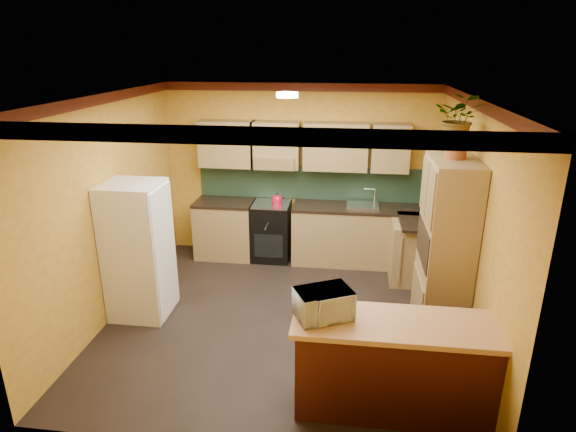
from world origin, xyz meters
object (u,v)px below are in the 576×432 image
object	(u,v)px
pantry	(445,253)
microwave	(323,304)
fridge	(138,250)
stove	(272,231)
breakfast_bar	(397,369)
base_cabinets_back	(311,234)

from	to	relation	value
pantry	microwave	size ratio (longest dim) A/B	4.36
fridge	microwave	size ratio (longest dim) A/B	3.53
fridge	pantry	distance (m)	3.61
stove	microwave	size ratio (longest dim) A/B	1.89
fridge	pantry	size ratio (longest dim) A/B	0.81
pantry	breakfast_bar	bearing A→B (deg)	-113.79
base_cabinets_back	microwave	distance (m)	3.32
base_cabinets_back	stove	world-z (taller)	stove
base_cabinets_back	microwave	xyz separation A→B (m)	(0.37, -3.24, 0.62)
pantry	stove	bearing A→B (deg)	139.62
stove	pantry	xyz separation A→B (m)	(2.26, -1.92, 0.59)
base_cabinets_back	pantry	world-z (taller)	pantry
pantry	breakfast_bar	xyz separation A→B (m)	(-0.58, -1.32, -0.61)
base_cabinets_back	fridge	size ratio (longest dim) A/B	2.15
base_cabinets_back	breakfast_bar	distance (m)	3.40
fridge	microwave	world-z (taller)	fridge
fridge	microwave	xyz separation A→B (m)	(2.34, -1.37, 0.21)
base_cabinets_back	pantry	bearing A→B (deg)	-49.62
base_cabinets_back	stove	size ratio (longest dim) A/B	4.01
microwave	breakfast_bar	bearing A→B (deg)	-26.68
fridge	pantry	xyz separation A→B (m)	(3.60, -0.05, 0.20)
stove	microwave	bearing A→B (deg)	-72.87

